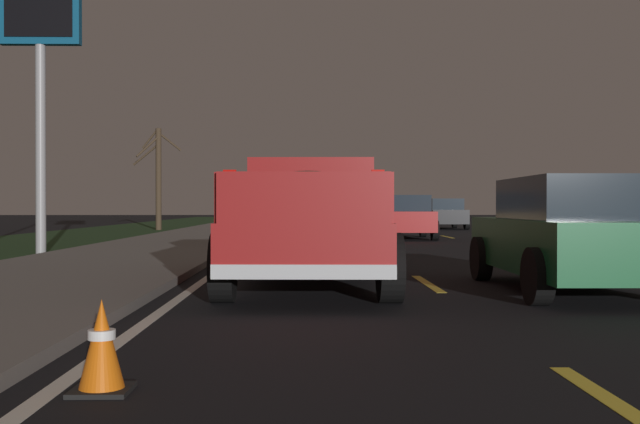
# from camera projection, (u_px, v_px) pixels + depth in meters

# --- Properties ---
(ground) EXTENTS (144.00, 144.00, 0.00)m
(ground) POSITION_uv_depth(u_px,v_px,m) (404.00, 238.00, 27.18)
(ground) COLOR black
(sidewalk_shoulder) EXTENTS (108.00, 4.00, 0.12)m
(sidewalk_shoulder) POSITION_uv_depth(u_px,v_px,m) (199.00, 236.00, 27.05)
(sidewalk_shoulder) COLOR slate
(sidewalk_shoulder) RESTS_ON ground
(grass_verge) EXTENTS (108.00, 6.00, 0.01)m
(grass_verge) POSITION_uv_depth(u_px,v_px,m) (61.00, 238.00, 26.96)
(grass_verge) COLOR #1E3819
(grass_verge) RESTS_ON ground
(lane_markings) EXTENTS (109.11, 7.04, 0.01)m
(lane_markings) POSITION_uv_depth(u_px,v_px,m) (319.00, 234.00, 30.66)
(lane_markings) COLOR yellow
(lane_markings) RESTS_ON ground
(pickup_truck) EXTENTS (5.48, 2.39, 1.87)m
(pickup_truck) POSITION_uv_depth(u_px,v_px,m) (310.00, 218.00, 10.75)
(pickup_truck) COLOR maroon
(pickup_truck) RESTS_ON ground
(sedan_tan) EXTENTS (4.41, 2.03, 1.54)m
(sedan_tan) POSITION_uv_depth(u_px,v_px,m) (312.00, 219.00, 21.53)
(sedan_tan) COLOR #9E845B
(sedan_tan) RESTS_ON ground
(sedan_black) EXTENTS (4.41, 2.03, 1.54)m
(sedan_black) POSITION_uv_depth(u_px,v_px,m) (443.00, 213.00, 38.18)
(sedan_black) COLOR black
(sedan_black) RESTS_ON ground
(sedan_red) EXTENTS (4.44, 2.09, 1.54)m
(sedan_red) POSITION_uv_depth(u_px,v_px,m) (404.00, 217.00, 26.60)
(sedan_red) COLOR maroon
(sedan_red) RESTS_ON ground
(sedan_green) EXTENTS (4.43, 2.06, 1.54)m
(sedan_green) POSITION_uv_depth(u_px,v_px,m) (573.00, 234.00, 10.08)
(sedan_green) COLOR #14592D
(sedan_green) RESTS_ON ground
(gas_price_sign) EXTENTS (0.27, 1.90, 7.20)m
(gas_price_sign) POSITION_uv_depth(u_px,v_px,m) (40.00, 27.00, 17.69)
(gas_price_sign) COLOR #99999E
(gas_price_sign) RESTS_ON ground
(bare_tree_far) EXTENTS (1.34, 2.35, 5.00)m
(bare_tree_far) POSITION_uv_depth(u_px,v_px,m) (158.00, 175.00, 36.25)
(bare_tree_far) COLOR #423323
(bare_tree_far) RESTS_ON ground
(traffic_cone_near) EXTENTS (0.36, 0.36, 0.58)m
(traffic_cone_near) POSITION_uv_depth(u_px,v_px,m) (102.00, 347.00, 4.62)
(traffic_cone_near) COLOR black
(traffic_cone_near) RESTS_ON ground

